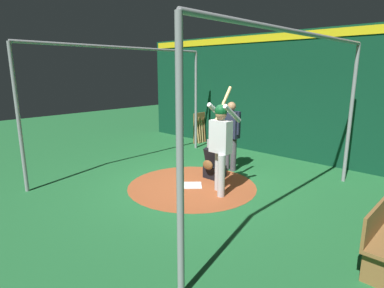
{
  "coord_description": "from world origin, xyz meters",
  "views": [
    {
      "loc": [
        4.8,
        4.55,
        2.5
      ],
      "look_at": [
        0.0,
        0.0,
        0.95
      ],
      "focal_mm": 29.67,
      "sensor_mm": 36.0,
      "label": 1
    }
  ],
  "objects_px": {
    "umpire": "(231,132)",
    "bat_rack": "(202,128)",
    "home_plate": "(192,185)",
    "catcher": "(214,163)",
    "batter": "(221,140)"
  },
  "relations": [
    {
      "from": "home_plate",
      "to": "bat_rack",
      "type": "distance_m",
      "value": 4.44
    },
    {
      "from": "batter",
      "to": "umpire",
      "type": "xyz_separation_m",
      "value": [
        -1.4,
        -0.79,
        -0.15
      ]
    },
    {
      "from": "catcher",
      "to": "bat_rack",
      "type": "xyz_separation_m",
      "value": [
        -2.71,
        -2.77,
        0.12
      ]
    },
    {
      "from": "batter",
      "to": "bat_rack",
      "type": "relative_size",
      "value": 2.07
    },
    {
      "from": "home_plate",
      "to": "umpire",
      "type": "height_order",
      "value": "umpire"
    },
    {
      "from": "catcher",
      "to": "umpire",
      "type": "relative_size",
      "value": 0.55
    },
    {
      "from": "home_plate",
      "to": "umpire",
      "type": "relative_size",
      "value": 0.24
    },
    {
      "from": "umpire",
      "to": "batter",
      "type": "bearing_deg",
      "value": 29.33
    },
    {
      "from": "catcher",
      "to": "umpire",
      "type": "height_order",
      "value": "umpire"
    },
    {
      "from": "catcher",
      "to": "umpire",
      "type": "xyz_separation_m",
      "value": [
        -0.78,
        -0.1,
        0.6
      ]
    },
    {
      "from": "umpire",
      "to": "bat_rack",
      "type": "xyz_separation_m",
      "value": [
        -1.93,
        -2.67,
        -0.49
      ]
    },
    {
      "from": "umpire",
      "to": "bat_rack",
      "type": "relative_size",
      "value": 1.65
    },
    {
      "from": "umpire",
      "to": "catcher",
      "type": "bearing_deg",
      "value": 7.34
    },
    {
      "from": "umpire",
      "to": "bat_rack",
      "type": "height_order",
      "value": "umpire"
    },
    {
      "from": "bat_rack",
      "to": "home_plate",
      "type": "bearing_deg",
      "value": 38.79
    }
  ]
}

